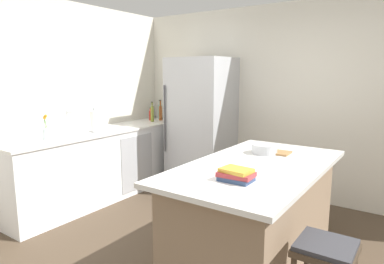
% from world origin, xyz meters
% --- Properties ---
extents(wall_rear, '(6.00, 0.10, 2.60)m').
position_xyz_m(wall_rear, '(0.00, 2.25, 1.30)').
color(wall_rear, silver).
rests_on(wall_rear, ground_plane).
extents(wall_left, '(0.10, 6.00, 2.60)m').
position_xyz_m(wall_left, '(-2.45, 0.00, 1.30)').
color(wall_left, silver).
rests_on(wall_left, ground_plane).
extents(counter_run_left, '(0.65, 2.77, 0.94)m').
position_xyz_m(counter_run_left, '(-2.09, 0.73, 0.47)').
color(counter_run_left, white).
rests_on(counter_run_left, ground_plane).
extents(kitchen_island, '(1.04, 1.94, 0.91)m').
position_xyz_m(kitchen_island, '(0.32, 0.38, 0.46)').
color(kitchen_island, '#8E755B').
rests_on(kitchen_island, ground_plane).
extents(refrigerator, '(0.84, 0.75, 1.90)m').
position_xyz_m(refrigerator, '(-1.21, 1.84, 0.95)').
color(refrigerator, '#B7BABF').
rests_on(refrigerator, ground_plane).
extents(bar_stool, '(0.36, 0.36, 0.65)m').
position_xyz_m(bar_stool, '(1.04, -0.18, 0.53)').
color(bar_stool, '#473828').
rests_on(bar_stool, ground_plane).
extents(sink_faucet, '(0.15, 0.05, 0.30)m').
position_xyz_m(sink_faucet, '(-2.13, 0.26, 1.10)').
color(sink_faucet, silver).
rests_on(sink_faucet, counter_run_left).
extents(flower_vase, '(0.08, 0.08, 0.29)m').
position_xyz_m(flower_vase, '(-2.08, -0.08, 1.03)').
color(flower_vase, silver).
rests_on(flower_vase, counter_run_left).
extents(paper_towel_roll, '(0.14, 0.14, 0.31)m').
position_xyz_m(paper_towel_roll, '(-2.03, 0.57, 1.07)').
color(paper_towel_roll, gray).
rests_on(paper_towel_roll, counter_run_left).
extents(gin_bottle, '(0.07, 0.07, 0.31)m').
position_xyz_m(gin_bottle, '(-2.13, 2.00, 1.07)').
color(gin_bottle, '#8CB79E').
rests_on(gin_bottle, counter_run_left).
extents(vinegar_bottle, '(0.05, 0.05, 0.33)m').
position_xyz_m(vinegar_bottle, '(-2.03, 1.90, 1.07)').
color(vinegar_bottle, '#994C23').
rests_on(vinegar_bottle, counter_run_left).
extents(hot_sauce_bottle, '(0.05, 0.05, 0.21)m').
position_xyz_m(hot_sauce_bottle, '(-2.16, 1.81, 1.02)').
color(hot_sauce_bottle, red).
rests_on(hot_sauce_bottle, counter_run_left).
extents(olive_oil_bottle, '(0.05, 0.05, 0.31)m').
position_xyz_m(olive_oil_bottle, '(-2.04, 1.71, 1.07)').
color(olive_oil_bottle, olive).
rests_on(olive_oil_bottle, counter_run_left).
extents(cookbook_stack, '(0.26, 0.18, 0.09)m').
position_xyz_m(cookbook_stack, '(0.38, -0.13, 0.96)').
color(cookbook_stack, '#334770').
rests_on(cookbook_stack, kitchen_island).
extents(mixing_bowl, '(0.25, 0.25, 0.09)m').
position_xyz_m(mixing_bowl, '(0.21, 0.79, 0.96)').
color(mixing_bowl, '#B2B5BA').
rests_on(mixing_bowl, kitchen_island).
extents(cutting_board, '(0.33, 0.21, 0.02)m').
position_xyz_m(cutting_board, '(0.27, 0.87, 0.92)').
color(cutting_board, '#9E7042').
rests_on(cutting_board, kitchen_island).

